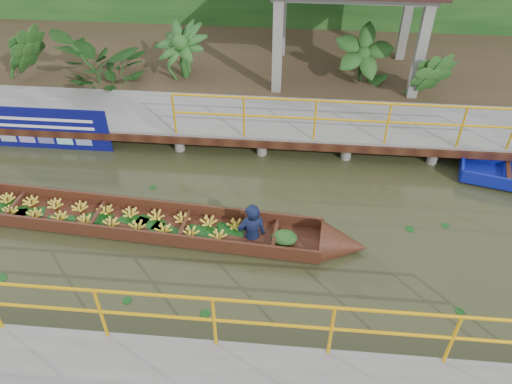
{
  "coord_description": "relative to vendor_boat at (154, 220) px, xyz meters",
  "views": [
    {
      "loc": [
        1.74,
        -7.16,
        6.87
      ],
      "look_at": [
        1.06,
        0.5,
        0.6
      ],
      "focal_mm": 35.0,
      "sensor_mm": 36.0,
      "label": 1
    }
  ],
  "objects": [
    {
      "name": "far_dock",
      "position": [
        0.94,
        3.51,
        0.26
      ],
      "size": [
        16.0,
        2.06,
        1.66
      ],
      "color": "slate",
      "rests_on": "ground"
    },
    {
      "name": "land_strip",
      "position": [
        0.92,
        7.58,
        0.01
      ],
      "size": [
        30.0,
        8.0,
        0.45
      ],
      "primitive_type": "cube",
      "color": "#312518",
      "rests_on": "ground"
    },
    {
      "name": "blue_banner",
      "position": [
        -3.48,
        2.56,
        0.34
      ],
      "size": [
        3.59,
        0.04,
        1.12
      ],
      "color": "#0B0D59",
      "rests_on": "ground"
    },
    {
      "name": "ground",
      "position": [
        0.92,
        0.08,
        -0.22
      ],
      "size": [
        80.0,
        80.0,
        0.0
      ],
      "primitive_type": "plane",
      "color": "#2C2E17",
      "rests_on": "ground"
    },
    {
      "name": "vendor_boat",
      "position": [
        0.0,
        0.0,
        0.0
      ],
      "size": [
        8.98,
        1.53,
        1.97
      ],
      "rotation": [
        0.0,
        0.0,
        -0.07
      ],
      "color": "#36140E",
      "rests_on": "ground"
    },
    {
      "name": "tropical_plants",
      "position": [
        -0.83,
        5.38,
        1.07
      ],
      "size": [
        14.34,
        1.34,
        1.67
      ],
      "color": "#133D13",
      "rests_on": "ground"
    }
  ]
}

